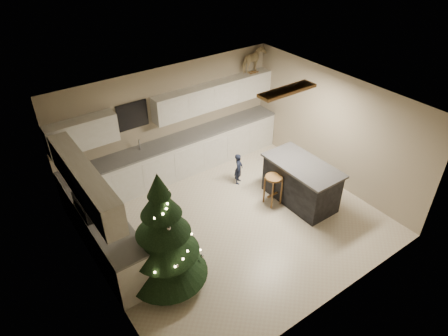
% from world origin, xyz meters
% --- Properties ---
extents(ground_plane, '(5.50, 5.50, 0.00)m').
position_xyz_m(ground_plane, '(0.00, 0.00, 0.00)').
color(ground_plane, beige).
extents(room_shell, '(5.52, 5.02, 2.61)m').
position_xyz_m(room_shell, '(0.02, 0.00, 1.75)').
color(room_shell, gray).
rests_on(room_shell, ground_plane).
extents(cabinetry, '(5.50, 3.20, 2.00)m').
position_xyz_m(cabinetry, '(-0.91, 1.65, 0.76)').
color(cabinetry, silver).
rests_on(cabinetry, ground_plane).
extents(island, '(0.90, 1.70, 0.95)m').
position_xyz_m(island, '(1.60, -0.27, 0.48)').
color(island, black).
rests_on(island, ground_plane).
extents(bar_stool, '(0.37, 0.37, 0.70)m').
position_xyz_m(bar_stool, '(1.05, 0.00, 0.53)').
color(bar_stool, brown).
rests_on(bar_stool, ground_plane).
extents(christmas_tree, '(1.43, 1.38, 2.29)m').
position_xyz_m(christmas_tree, '(-1.85, -0.56, 0.94)').
color(christmas_tree, '#3F2816').
rests_on(christmas_tree, ground_plane).
extents(toddler, '(0.33, 0.32, 0.77)m').
position_xyz_m(toddler, '(0.92, 1.05, 0.38)').
color(toddler, '#1A1F37').
rests_on(toddler, ground_plane).
extents(rocking_horse, '(0.74, 0.49, 0.60)m').
position_xyz_m(rocking_horse, '(2.30, 2.33, 2.31)').
color(rocking_horse, brown).
rests_on(rocking_horse, cabinetry).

